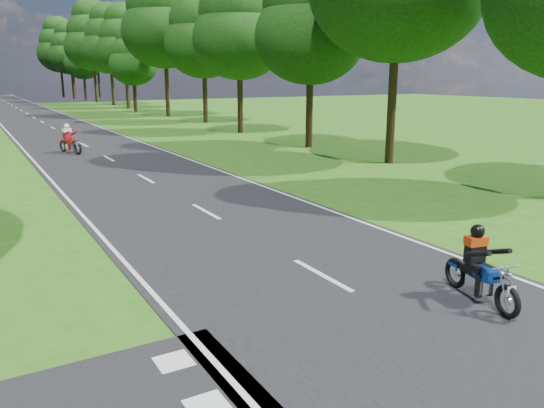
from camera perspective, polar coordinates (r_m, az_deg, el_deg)
ground at (r=9.59m, az=12.46°, el=-11.34°), size 160.00×160.00×0.00m
main_road at (r=56.77m, az=-24.24°, el=8.48°), size 7.00×140.00×0.02m
road_markings at (r=54.90m, az=-24.16°, el=8.37°), size 7.40×140.00×0.01m
treeline at (r=66.93m, az=-24.71°, el=16.15°), size 40.00×115.35×14.78m
rider_near_blue at (r=10.21m, az=21.63°, el=-6.08°), size 0.91×1.76×1.40m
rider_far_red at (r=29.68m, az=-20.94°, el=6.59°), size 1.17×1.95×1.54m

